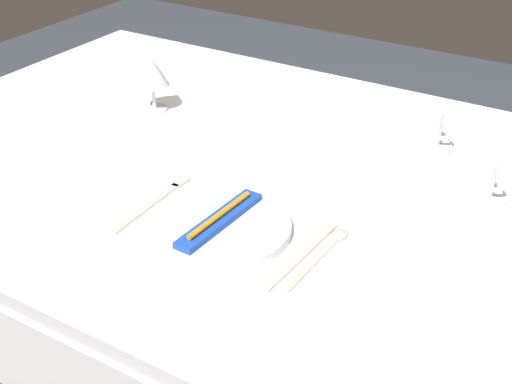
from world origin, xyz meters
name	(u,v)px	position (x,y,z in m)	size (l,w,h in m)	color
dining_table	(281,209)	(0.00, 0.00, 0.66)	(1.80, 1.11, 0.74)	white
dinner_plate	(220,227)	(0.01, -0.23, 0.75)	(0.25, 0.25, 0.02)	white
toothbrush_package	(220,219)	(0.01, -0.23, 0.77)	(0.04, 0.21, 0.02)	blue
fork_outer	(155,201)	(-0.15, -0.22, 0.74)	(0.03, 0.22, 0.00)	beige
dinner_knife	(300,256)	(0.17, -0.23, 0.74)	(0.03, 0.22, 0.00)	beige
spoon_soup	(324,251)	(0.19, -0.19, 0.74)	(0.03, 0.21, 0.01)	beige
saucer_left	(423,144)	(0.20, 0.27, 0.74)	(0.12, 0.12, 0.01)	white
coffee_cup_left	(426,127)	(0.20, 0.27, 0.79)	(0.10, 0.07, 0.07)	white
saucer_right	(471,195)	(0.35, 0.11, 0.74)	(0.13, 0.13, 0.01)	white
coffee_cup_right	(475,177)	(0.35, 0.11, 0.79)	(0.10, 0.08, 0.07)	white
wine_glass_centre	(152,73)	(-0.42, 0.12, 0.83)	(0.08, 0.08, 0.13)	silver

